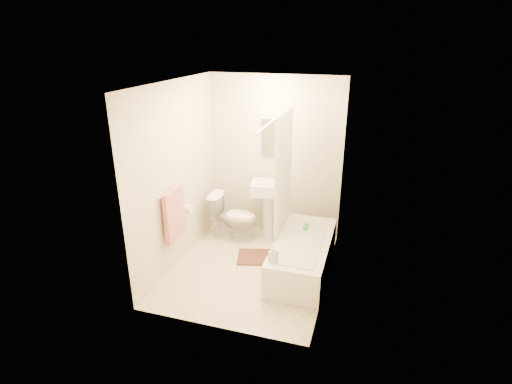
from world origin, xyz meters
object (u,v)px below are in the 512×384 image
(sink, at_px, (268,207))
(bathtub, at_px, (303,255))
(bath_mat, at_px, (259,257))
(soap_bottle, at_px, (273,254))
(toilet, at_px, (234,217))

(sink, relative_size, bathtub, 0.63)
(sink, xyz_separation_m, bath_mat, (0.05, -0.66, -0.48))
(soap_bottle, bearing_deg, bath_mat, 118.48)
(toilet, xyz_separation_m, bathtub, (1.17, -0.57, -0.13))
(bath_mat, relative_size, soap_bottle, 2.91)
(bathtub, distance_m, bath_mat, 0.68)
(toilet, height_order, sink, sink)
(bathtub, bearing_deg, soap_bottle, -111.70)
(soap_bottle, bearing_deg, sink, 107.78)
(bathtub, bearing_deg, toilet, 153.87)
(bathtub, height_order, bath_mat, bathtub)
(toilet, distance_m, bath_mat, 0.78)
(toilet, bearing_deg, bath_mat, -132.57)
(toilet, distance_m, sink, 0.54)
(toilet, height_order, bathtub, toilet)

